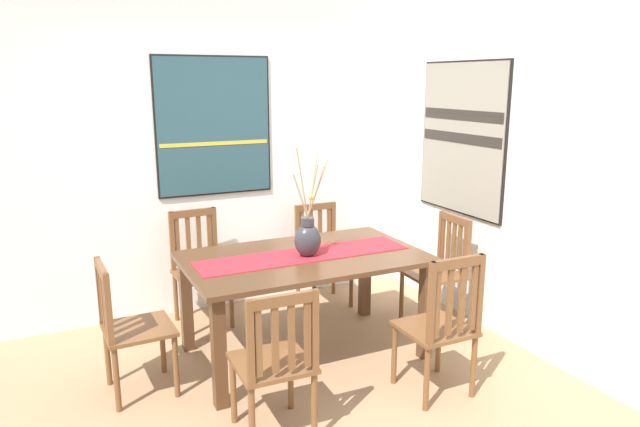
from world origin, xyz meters
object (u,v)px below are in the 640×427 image
(chair_5, at_px, (441,324))
(painting_on_side_wall, at_px, (462,138))
(dining_table, at_px, (304,270))
(centerpiece_vase, at_px, (308,237))
(chair_0, at_px, (322,252))
(chair_2, at_px, (440,268))
(painting_on_back_wall, at_px, (214,126))
(chair_3, at_px, (199,267))
(chair_4, at_px, (275,361))
(chair_1, at_px, (129,326))

(chair_5, relative_size, painting_on_side_wall, 0.77)
(dining_table, relative_size, centerpiece_vase, 2.17)
(chair_0, xyz_separation_m, painting_on_side_wall, (0.95, -0.69, 1.04))
(dining_table, distance_m, chair_0, 1.06)
(chair_2, distance_m, painting_on_back_wall, 2.22)
(chair_2, distance_m, chair_3, 1.97)
(chair_2, height_order, chair_5, chair_5)
(chair_2, bearing_deg, dining_table, -179.04)
(chair_5, bearing_deg, dining_table, 120.91)
(chair_5, bearing_deg, chair_4, 178.68)
(chair_0, height_order, painting_on_back_wall, painting_on_back_wall)
(chair_0, bearing_deg, painting_on_side_wall, -35.86)
(centerpiece_vase, height_order, chair_4, centerpiece_vase)
(chair_0, height_order, chair_3, chair_3)
(dining_table, bearing_deg, painting_on_side_wall, 6.94)
(chair_2, bearing_deg, centerpiece_vase, -177.42)
(centerpiece_vase, bearing_deg, chair_1, 179.77)
(chair_0, relative_size, chair_1, 1.00)
(chair_0, xyz_separation_m, chair_2, (0.66, -0.85, 0.01))
(painting_on_side_wall, bearing_deg, chair_4, -153.03)
(chair_0, height_order, chair_5, chair_5)
(centerpiece_vase, bearing_deg, chair_2, 2.58)
(chair_3, xyz_separation_m, painting_on_side_wall, (2.06, -0.71, 1.03))
(chair_1, distance_m, painting_on_side_wall, 2.94)
(chair_2, height_order, painting_on_side_wall, painting_on_side_wall)
(chair_1, height_order, painting_on_back_wall, painting_on_back_wall)
(chair_0, bearing_deg, chair_3, 178.69)
(chair_3, relative_size, chair_5, 0.98)
(centerpiece_vase, relative_size, chair_5, 0.81)
(dining_table, relative_size, painting_on_side_wall, 1.35)
(chair_4, bearing_deg, dining_table, 57.20)
(chair_3, relative_size, painting_on_side_wall, 0.75)
(centerpiece_vase, height_order, chair_1, centerpiece_vase)
(centerpiece_vase, xyz_separation_m, chair_3, (-0.56, 0.93, -0.42))
(painting_on_side_wall, bearing_deg, centerpiece_vase, -171.71)
(chair_0, xyz_separation_m, chair_1, (-1.79, -0.90, 0.00))
(chair_1, bearing_deg, painting_on_back_wall, 52.48)
(centerpiece_vase, distance_m, chair_2, 1.28)
(centerpiece_vase, xyz_separation_m, painting_on_side_wall, (1.50, 0.22, 0.61))
(chair_4, bearing_deg, centerpiece_vase, 55.38)
(chair_0, height_order, chair_1, same)
(chair_5, bearing_deg, chair_2, 53.23)
(chair_0, distance_m, painting_on_side_wall, 1.57)
(chair_2, height_order, chair_4, chair_2)
(chair_4, bearing_deg, chair_2, 26.56)
(painting_on_side_wall, bearing_deg, chair_1, -175.55)
(chair_0, relative_size, chair_2, 0.98)
(dining_table, height_order, chair_0, chair_0)
(chair_3, bearing_deg, chair_5, -59.04)
(chair_0, distance_m, chair_1, 2.00)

